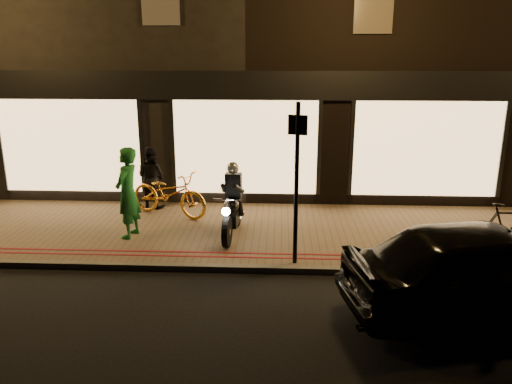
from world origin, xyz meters
The scene contains 12 objects.
ground centered at (0.00, 0.00, 0.00)m, with size 90.00×90.00×0.00m, color black.
sidewalk centered at (0.00, 2.00, 0.06)m, with size 50.00×4.00×0.12m, color brown.
kerb_stone centered at (0.00, 0.05, 0.06)m, with size 50.00×0.14×0.12m, color #59544C.
red_kerb_lines centered at (0.00, 0.55, 0.12)m, with size 50.00×0.26×0.01m.
building_row centered at (0.00, 8.99, 4.25)m, with size 48.00×10.11×8.50m.
motorcycle centered at (-0.13, 1.67, 0.73)m, with size 0.60×1.94×1.59m.
sign_post centered at (1.17, 0.25, 1.80)m, with size 0.34×0.13×3.00m.
bicycle_gold centered at (-1.78, 2.92, 0.67)m, with size 0.73×2.10×1.10m, color orange.
bicycle_dark centered at (5.36, 0.97, 0.62)m, with size 0.47×1.68×1.01m, color black.
person_green centered at (-2.32, 1.47, 1.09)m, with size 0.71×0.46×1.94m, color #1F762D.
person_dark centered at (-2.38, 3.61, 0.89)m, with size 0.75×0.59×1.55m, color black.
parked_car centered at (4.08, -1.34, 0.76)m, with size 1.80×4.47×1.52m, color black.
Camera 1 is at (0.87, -8.45, 3.96)m, focal length 35.00 mm.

